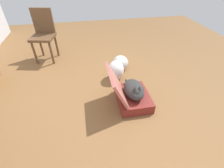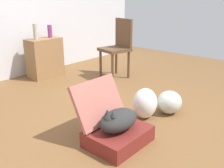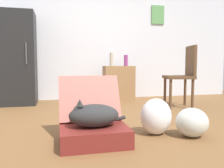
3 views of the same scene
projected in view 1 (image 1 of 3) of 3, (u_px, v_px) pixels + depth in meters
ground_plane at (94, 91)px, 2.73m from camera, size 7.68×7.68×0.00m
suitcase_base at (133, 98)px, 2.48m from camera, size 0.59×0.47×0.15m
suitcase_lid at (117, 85)px, 2.26m from camera, size 0.59×0.24×0.43m
cat at (134, 89)px, 2.36m from camera, size 0.52×0.28×0.24m
plastic_bag_white at (116, 70)px, 2.90m from camera, size 0.31×0.28×0.36m
plastic_bag_clear at (121, 63)px, 3.18m from camera, size 0.32×0.30×0.28m
chair at (43, 33)px, 3.30m from camera, size 0.52×0.52×1.01m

